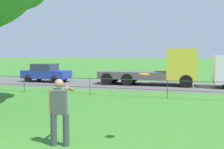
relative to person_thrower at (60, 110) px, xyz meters
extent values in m
cube|color=#565454|center=(-0.14, 13.68, -0.92)|extent=(80.00, 6.51, 0.01)
cylinder|color=#333833|center=(-6.71, 8.08, -0.43)|extent=(0.04, 0.04, 1.00)
cylinder|color=#333833|center=(-2.33, 8.08, -0.43)|extent=(0.04, 0.04, 1.00)
cylinder|color=#333833|center=(2.06, 8.08, -0.43)|extent=(0.04, 0.04, 1.00)
cylinder|color=#333833|center=(-0.14, 8.08, -0.48)|extent=(30.70, 0.03, 0.03)
cylinder|color=#333833|center=(-0.14, 8.08, 0.02)|extent=(30.70, 0.03, 0.03)
cylinder|color=#383842|center=(-0.15, -0.05, -0.51)|extent=(0.16, 0.16, 0.83)
cylinder|color=#383842|center=(0.16, 0.02, -0.51)|extent=(0.16, 0.16, 0.83)
cube|color=#4C4C51|center=(0.00, -0.01, 0.22)|extent=(0.42, 0.38, 0.66)
sphere|color=#A87A5B|center=(0.00, -0.01, 0.68)|extent=(0.22, 0.22, 0.22)
cylinder|color=#A87A5B|center=(0.13, 0.32, 0.51)|extent=(0.22, 0.63, 0.24)
cylinder|color=#A87A5B|center=(-0.22, -0.06, 0.22)|extent=(0.09, 0.09, 0.62)
cylinder|color=orange|center=(2.04, 0.64, 0.91)|extent=(0.29, 0.29, 0.03)
cube|color=#233899|center=(-8.51, 13.77, -0.29)|extent=(4.04, 1.80, 0.68)
cube|color=#2D3847|center=(-8.66, 13.77, 0.33)|extent=(1.94, 1.57, 0.56)
cylinder|color=black|center=(-7.25, 14.54, -0.63)|extent=(0.61, 0.22, 0.60)
cylinder|color=black|center=(-7.29, 12.93, -0.63)|extent=(0.61, 0.22, 0.60)
cylinder|color=black|center=(-9.72, 14.61, -0.63)|extent=(0.61, 0.22, 0.60)
cylinder|color=black|center=(-9.77, 12.99, -0.63)|extent=(0.61, 0.22, 0.60)
cube|color=yellow|center=(2.61, 14.13, 0.67)|extent=(2.15, 2.34, 2.30)
cube|color=#283342|center=(3.50, 14.14, 1.02)|extent=(0.16, 1.84, 0.87)
cube|color=#56514C|center=(-1.04, 14.05, -0.20)|extent=(5.24, 2.40, 0.56)
cylinder|color=black|center=(2.91, 15.19, -0.48)|extent=(0.91, 0.32, 0.90)
cylinder|color=black|center=(2.95, 13.08, -0.48)|extent=(0.91, 0.32, 0.90)
cylinder|color=black|center=(-1.32, 15.11, -0.48)|extent=(0.91, 0.32, 0.90)
cylinder|color=black|center=(-1.28, 12.99, -0.48)|extent=(0.91, 0.32, 0.90)
cylinder|color=black|center=(-2.88, 15.08, -0.48)|extent=(0.91, 0.32, 0.90)
cylinder|color=black|center=(-2.84, 12.96, -0.48)|extent=(0.91, 0.32, 0.90)
camera|label=1|loc=(3.13, -5.90, 1.41)|focal=41.94mm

